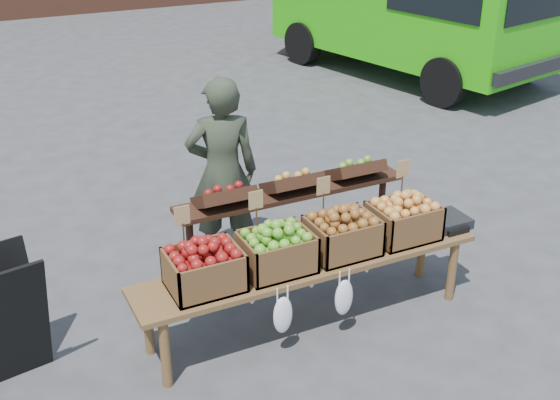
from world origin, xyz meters
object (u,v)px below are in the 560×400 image
vendor (222,173)px  crate_green_apples (403,221)px  crate_golden_apples (204,270)px  back_table (292,220)px  crate_russet_pears (276,252)px  delivery_van (412,5)px  weighing_scale (446,221)px  crate_red_apples (342,236)px  display_bench (309,293)px

vendor → crate_green_apples: 1.59m
crate_golden_apples → crate_green_apples: 1.65m
vendor → crate_green_apples: (1.02, -1.21, -0.14)m
back_table → crate_green_apples: back_table is taller
crate_russet_pears → delivery_van: bearing=47.2°
crate_russet_pears → weighing_scale: bearing=0.0°
back_table → crate_golden_apples: bearing=-145.4°
delivery_van → crate_russet_pears: (-5.21, -5.63, -0.41)m
crate_green_apples → weighing_scale: crate_green_apples is taller
back_table → crate_russet_pears: back_table is taller
crate_red_apples → weighing_scale: bearing=0.0°
back_table → crate_russet_pears: (-0.49, -0.72, 0.19)m
crate_golden_apples → display_bench: bearing=0.0°
weighing_scale → delivery_van: bearing=56.8°
vendor → crate_russet_pears: 1.22m
crate_green_apples → weighing_scale: (0.42, 0.00, -0.10)m
back_table → crate_golden_apples: (-1.04, -0.72, 0.19)m
delivery_van → crate_golden_apples: 8.07m
crate_russet_pears → crate_red_apples: 0.55m
crate_golden_apples → crate_green_apples: bearing=0.0°
crate_golden_apples → crate_red_apples: same height
delivery_van → back_table: (-4.72, -4.91, -0.60)m
crate_golden_apples → crate_green_apples: (1.65, 0.00, 0.00)m
crate_red_apples → crate_green_apples: same height
display_bench → crate_red_apples: bearing=0.0°
delivery_van → display_bench: 7.54m
vendor → crate_russet_pears: bearing=102.4°
delivery_van → vendor: bearing=-152.2°
crate_golden_apples → weighing_scale: size_ratio=1.47×
vendor → back_table: (0.42, -0.49, -0.33)m
weighing_scale → crate_russet_pears: bearing=180.0°
delivery_van → vendor: size_ratio=2.97×
crate_golden_apples → crate_russet_pears: 0.55m
vendor → weighing_scale: vendor is taller
delivery_van → back_table: 6.84m
crate_russet_pears → display_bench: bearing=0.0°
vendor → crate_red_apples: size_ratio=3.38×
delivery_van → weighing_scale: (-3.69, -5.63, -0.51)m
weighing_scale → crate_red_apples: bearing=180.0°
crate_red_apples → weighing_scale: size_ratio=1.47×
vendor → crate_green_apples: size_ratio=3.38×
back_table → weighing_scale: bearing=-34.9°
crate_green_apples → weighing_scale: bearing=0.0°
crate_russet_pears → weighing_scale: 1.53m
vendor → crate_green_apples: bearing=146.3°
back_table → vendor: bearing=130.5°
back_table → crate_green_apples: (0.61, -0.72, 0.19)m
crate_golden_apples → crate_russet_pears: same height
back_table → crate_green_apples: size_ratio=4.20×
crate_red_apples → crate_green_apples: size_ratio=1.00×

